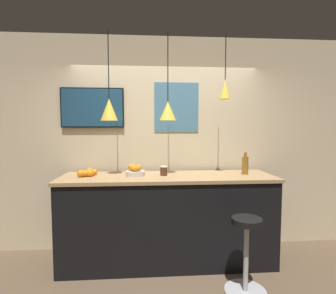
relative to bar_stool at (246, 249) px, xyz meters
name	(u,v)px	position (x,y,z in m)	size (l,w,h in m)	color
back_wall	(166,144)	(-0.74, 1.14, 1.00)	(8.00, 0.06, 2.90)	beige
service_counter	(168,219)	(-0.74, 0.67, 0.09)	(2.59, 0.72, 1.09)	black
bar_stool	(246,249)	(0.00, 0.00, 0.00)	(0.42, 0.42, 0.77)	#B7B7BC
fruit_bowl	(135,171)	(-1.14, 0.68, 0.69)	(0.23, 0.23, 0.14)	beige
orange_pile	(87,173)	(-1.72, 0.71, 0.67)	(0.21, 0.25, 0.09)	orange
juice_bottle	(245,165)	(0.23, 0.68, 0.75)	(0.08, 0.08, 0.28)	olive
spread_jar	(164,171)	(-0.79, 0.68, 0.69)	(0.09, 0.09, 0.11)	#562D19
pendant_lamp_left	(109,109)	(-1.44, 0.69, 1.44)	(0.21, 0.21, 1.05)	black
pendant_lamp_middle	(168,110)	(-0.74, 0.69, 1.43)	(0.20, 0.20, 1.04)	black
pendant_lamp_right	(225,89)	(-0.04, 0.69, 1.69)	(0.14, 0.14, 0.78)	black
mounted_tv	(92,108)	(-1.72, 1.09, 1.48)	(0.83, 0.04, 0.53)	black
wall_poster	(176,107)	(-0.59, 1.11, 1.50)	(0.61, 0.01, 0.67)	teal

